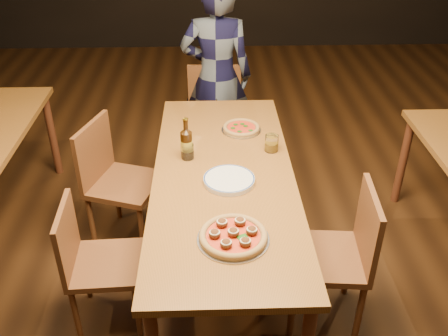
{
  "coord_description": "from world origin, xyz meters",
  "views": [
    {
      "loc": [
        -0.08,
        -2.38,
        2.29
      ],
      "look_at": [
        0.0,
        -0.05,
        0.82
      ],
      "focal_mm": 40.0,
      "sensor_mm": 36.0,
      "label": 1
    }
  ],
  "objects_px": {
    "table_main": "(224,184)",
    "beer_bottle": "(187,144)",
    "amber_glass": "(272,143)",
    "plate_stack": "(229,180)",
    "chair_main_e": "(326,256)",
    "chair_end": "(215,124)",
    "chair_main_sw": "(125,183)",
    "pizza_margherita": "(241,128)",
    "chair_main_nw": "(106,263)",
    "water_glass": "(188,152)",
    "pizza_meatball": "(233,236)",
    "diner": "(216,77)"
  },
  "relations": [
    {
      "from": "chair_main_e",
      "to": "pizza_margherita",
      "type": "xyz_separation_m",
      "value": [
        -0.41,
        0.9,
        0.32
      ]
    },
    {
      "from": "diner",
      "to": "chair_main_nw",
      "type": "bearing_deg",
      "value": 73.5
    },
    {
      "from": "table_main",
      "to": "chair_main_sw",
      "type": "relative_size",
      "value": 2.21
    },
    {
      "from": "amber_glass",
      "to": "chair_main_sw",
      "type": "bearing_deg",
      "value": 173.34
    },
    {
      "from": "pizza_meatball",
      "to": "plate_stack",
      "type": "xyz_separation_m",
      "value": [
        0.0,
        0.49,
        -0.01
      ]
    },
    {
      "from": "plate_stack",
      "to": "diner",
      "type": "bearing_deg",
      "value": 91.6
    },
    {
      "from": "chair_main_e",
      "to": "amber_glass",
      "type": "distance_m",
      "value": 0.76
    },
    {
      "from": "table_main",
      "to": "amber_glass",
      "type": "height_order",
      "value": "amber_glass"
    },
    {
      "from": "chair_end",
      "to": "beer_bottle",
      "type": "bearing_deg",
      "value": -99.18
    },
    {
      "from": "diner",
      "to": "table_main",
      "type": "bearing_deg",
      "value": 94.32
    },
    {
      "from": "table_main",
      "to": "plate_stack",
      "type": "relative_size",
      "value": 7.0
    },
    {
      "from": "chair_main_sw",
      "to": "chair_main_e",
      "type": "xyz_separation_m",
      "value": [
        1.18,
        -0.74,
        -0.0
      ]
    },
    {
      "from": "beer_bottle",
      "to": "diner",
      "type": "distance_m",
      "value": 1.21
    },
    {
      "from": "water_glass",
      "to": "diner",
      "type": "height_order",
      "value": "diner"
    },
    {
      "from": "table_main",
      "to": "chair_main_e",
      "type": "bearing_deg",
      "value": -34.7
    },
    {
      "from": "table_main",
      "to": "chair_end",
      "type": "bearing_deg",
      "value": 91.65
    },
    {
      "from": "beer_bottle",
      "to": "chair_main_e",
      "type": "bearing_deg",
      "value": -36.71
    },
    {
      "from": "chair_main_e",
      "to": "chair_end",
      "type": "bearing_deg",
      "value": -155.17
    },
    {
      "from": "chair_main_nw",
      "to": "plate_stack",
      "type": "bearing_deg",
      "value": -71.62
    },
    {
      "from": "table_main",
      "to": "beer_bottle",
      "type": "xyz_separation_m",
      "value": [
        -0.21,
        0.19,
        0.16
      ]
    },
    {
      "from": "beer_bottle",
      "to": "amber_glass",
      "type": "xyz_separation_m",
      "value": [
        0.51,
        0.07,
        -0.04
      ]
    },
    {
      "from": "plate_stack",
      "to": "table_main",
      "type": "bearing_deg",
      "value": 107.17
    },
    {
      "from": "chair_main_e",
      "to": "chair_end",
      "type": "distance_m",
      "value": 1.67
    },
    {
      "from": "chair_main_nw",
      "to": "water_glass",
      "type": "bearing_deg",
      "value": -42.72
    },
    {
      "from": "plate_stack",
      "to": "diner",
      "type": "relative_size",
      "value": 0.18
    },
    {
      "from": "table_main",
      "to": "amber_glass",
      "type": "xyz_separation_m",
      "value": [
        0.3,
        0.26,
        0.12
      ]
    },
    {
      "from": "chair_main_nw",
      "to": "chair_main_e",
      "type": "distance_m",
      "value": 1.2
    },
    {
      "from": "water_glass",
      "to": "pizza_margherita",
      "type": "bearing_deg",
      "value": 45.45
    },
    {
      "from": "chair_end",
      "to": "diner",
      "type": "relative_size",
      "value": 0.58
    },
    {
      "from": "chair_main_sw",
      "to": "beer_bottle",
      "type": "distance_m",
      "value": 0.6
    },
    {
      "from": "diner",
      "to": "chair_main_sw",
      "type": "bearing_deg",
      "value": 62.13
    },
    {
      "from": "amber_glass",
      "to": "pizza_margherita",
      "type": "bearing_deg",
      "value": 121.8
    },
    {
      "from": "amber_glass",
      "to": "plate_stack",
      "type": "bearing_deg",
      "value": -128.52
    },
    {
      "from": "beer_bottle",
      "to": "amber_glass",
      "type": "distance_m",
      "value": 0.52
    },
    {
      "from": "chair_main_e",
      "to": "chair_end",
      "type": "height_order",
      "value": "chair_end"
    },
    {
      "from": "pizza_margherita",
      "to": "table_main",
      "type": "bearing_deg",
      "value": -104.13
    },
    {
      "from": "chair_end",
      "to": "beer_bottle",
      "type": "xyz_separation_m",
      "value": [
        -0.18,
        -1.01,
        0.38
      ]
    },
    {
      "from": "chair_main_nw",
      "to": "beer_bottle",
      "type": "distance_m",
      "value": 0.82
    },
    {
      "from": "table_main",
      "to": "beer_bottle",
      "type": "height_order",
      "value": "beer_bottle"
    },
    {
      "from": "chair_end",
      "to": "amber_glass",
      "type": "bearing_deg",
      "value": -69.5
    },
    {
      "from": "plate_stack",
      "to": "amber_glass",
      "type": "relative_size",
      "value": 2.76
    },
    {
      "from": "pizza_meatball",
      "to": "amber_glass",
      "type": "bearing_deg",
      "value": 71.79
    },
    {
      "from": "chair_main_e",
      "to": "amber_glass",
      "type": "relative_size",
      "value": 8.68
    },
    {
      "from": "table_main",
      "to": "chair_main_e",
      "type": "xyz_separation_m",
      "value": [
        0.54,
        -0.38,
        -0.23
      ]
    },
    {
      "from": "table_main",
      "to": "plate_stack",
      "type": "distance_m",
      "value": 0.12
    },
    {
      "from": "table_main",
      "to": "amber_glass",
      "type": "bearing_deg",
      "value": 40.47
    },
    {
      "from": "chair_main_sw",
      "to": "chair_main_e",
      "type": "distance_m",
      "value": 1.4
    },
    {
      "from": "pizza_margherita",
      "to": "chair_main_nw",
      "type": "bearing_deg",
      "value": -131.9
    },
    {
      "from": "chair_end",
      "to": "water_glass",
      "type": "bearing_deg",
      "value": -98.79
    },
    {
      "from": "chair_main_nw",
      "to": "water_glass",
      "type": "xyz_separation_m",
      "value": [
        0.44,
        0.53,
        0.39
      ]
    }
  ]
}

